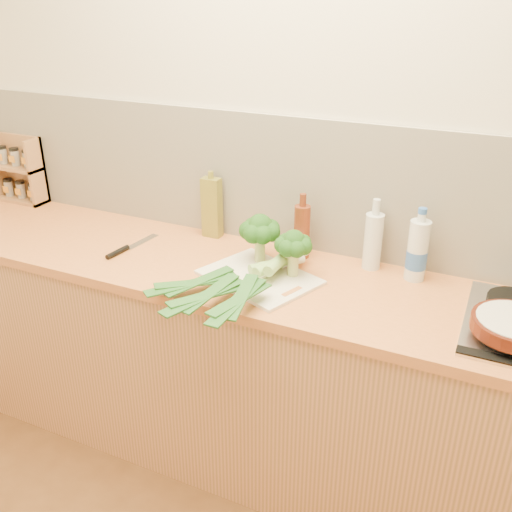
{
  "coord_description": "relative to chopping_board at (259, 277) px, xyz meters",
  "views": [
    {
      "loc": [
        0.78,
        -0.57,
        1.89
      ],
      "look_at": [
        0.01,
        1.1,
        1.02
      ],
      "focal_mm": 40.0,
      "sensor_mm": 36.0,
      "label": 1
    }
  ],
  "objects": [
    {
      "name": "spice_rack",
      "position": [
        -1.45,
        0.29,
        0.14
      ],
      "size": [
        0.28,
        0.11,
        0.33
      ],
      "color": "#A77547",
      "rests_on": "counter"
    },
    {
      "name": "leek_front",
      "position": [
        -0.04,
        -0.03,
        0.03
      ],
      "size": [
        0.42,
        0.53,
        0.04
      ],
      "rotation": [
        0.0,
        0.0,
        -0.66
      ],
      "color": "white",
      "rests_on": "chopping_board"
    },
    {
      "name": "counter",
      "position": [
        0.0,
        0.05,
        -0.46
      ],
      "size": [
        3.2,
        0.62,
        0.9
      ],
      "color": "tan",
      "rests_on": "ground"
    },
    {
      "name": "glass_bottle",
      "position": [
        0.35,
        0.27,
        0.11
      ],
      "size": [
        0.07,
        0.07,
        0.28
      ],
      "color": "silver",
      "rests_on": "counter"
    },
    {
      "name": "water_bottle",
      "position": [
        0.53,
        0.24,
        0.1
      ],
      "size": [
        0.08,
        0.08,
        0.26
      ],
      "color": "silver",
      "rests_on": "counter"
    },
    {
      "name": "broccoli_right",
      "position": [
        0.11,
        0.06,
        0.13
      ],
      "size": [
        0.14,
        0.14,
        0.18
      ],
      "color": "#B1BE6F",
      "rests_on": "chopping_board"
    },
    {
      "name": "leek_mid",
      "position": [
        0.01,
        -0.05,
        0.05
      ],
      "size": [
        0.29,
        0.67,
        0.04
      ],
      "rotation": [
        0.0,
        0.0,
        -0.35
      ],
      "color": "white",
      "rests_on": "chopping_board"
    },
    {
      "name": "broccoli_left",
      "position": [
        -0.05,
        0.12,
        0.14
      ],
      "size": [
        0.16,
        0.16,
        0.2
      ],
      "color": "#B1BE6F",
      "rests_on": "chopping_board"
    },
    {
      "name": "chopping_board",
      "position": [
        0.0,
        0.0,
        0.0
      ],
      "size": [
        0.49,
        0.43,
        0.01
      ],
      "primitive_type": "cube",
      "rotation": [
        0.0,
        0.0,
        -0.38
      ],
      "color": "white",
      "rests_on": "counter"
    },
    {
      "name": "chefs_knife",
      "position": [
        -0.61,
        -0.01,
        0.0
      ],
      "size": [
        0.06,
        0.3,
        0.02
      ],
      "rotation": [
        0.0,
        0.0,
        -0.12
      ],
      "color": "silver",
      "rests_on": "counter"
    },
    {
      "name": "amber_bottle",
      "position": [
        0.07,
        0.25,
        0.11
      ],
      "size": [
        0.06,
        0.06,
        0.27
      ],
      "color": "#612712",
      "rests_on": "counter"
    },
    {
      "name": "leek_back",
      "position": [
        0.06,
        -0.08,
        0.07
      ],
      "size": [
        0.1,
        0.64,
        0.04
      ],
      "rotation": [
        0.0,
        0.0,
        -0.02
      ],
      "color": "white",
      "rests_on": "chopping_board"
    },
    {
      "name": "oil_tin",
      "position": [
        -0.35,
        0.29,
        0.13
      ],
      "size": [
        0.08,
        0.05,
        0.29
      ],
      "color": "olive",
      "rests_on": "counter"
    },
    {
      "name": "room_shell",
      "position": [
        0.0,
        0.34,
        0.26
      ],
      "size": [
        3.5,
        3.5,
        3.5
      ],
      "color": "beige",
      "rests_on": "ground"
    }
  ]
}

